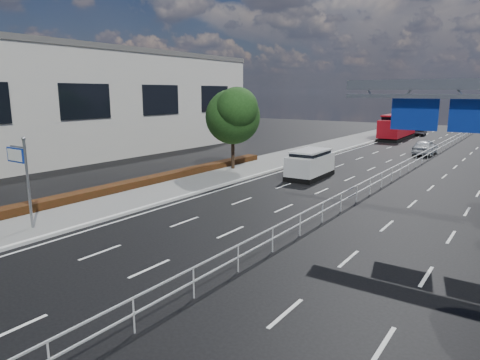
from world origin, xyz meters
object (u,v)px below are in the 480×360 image
Objects in this scene: near_car_silver at (425,147)px; red_bus at (398,126)px; white_minivan at (310,164)px; near_car_dark at (420,131)px; toilet_sign at (21,167)px.

red_bus is at bearing -64.05° from near_car_silver.
near_car_silver is (4.40, 17.69, -0.26)m from white_minivan.
white_minivan is 31.75m from red_bus.
red_bus is 7.17m from near_car_dark.
toilet_sign reaches higher than near_car_dark.
red_bus is 2.80× the size of near_car_dark.
toilet_sign reaches higher than white_minivan.
near_car_dark is at bearing 85.06° from toilet_sign.
white_minivan is 18.23m from near_car_silver.
near_car_dark is at bearing 88.82° from white_minivan.
white_minivan is 1.08× the size of near_car_silver.
near_car_dark is (1.49, 6.93, -1.08)m from red_bus.
toilet_sign reaches higher than red_bus.
white_minivan is at bearing 77.05° from near_car_silver.
near_car_silver is at bearing 73.94° from white_minivan.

